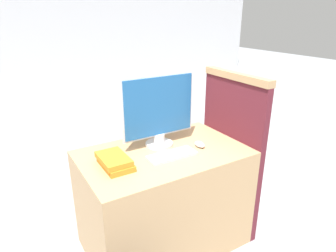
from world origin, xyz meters
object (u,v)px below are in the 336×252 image
(monitor, at_px, (159,111))
(keyboard, at_px, (172,155))
(mouse, at_px, (200,144))
(book_stack, at_px, (115,161))

(monitor, height_order, keyboard, monitor)
(keyboard, height_order, mouse, mouse)
(monitor, distance_m, keyboard, 0.32)
(keyboard, bearing_deg, book_stack, 170.54)
(mouse, bearing_deg, book_stack, 176.38)
(keyboard, bearing_deg, mouse, 5.38)
(monitor, distance_m, book_stack, 0.47)
(monitor, xyz_separation_m, mouse, (0.23, -0.17, -0.24))
(book_stack, bearing_deg, keyboard, -9.46)
(keyboard, bearing_deg, monitor, 85.53)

